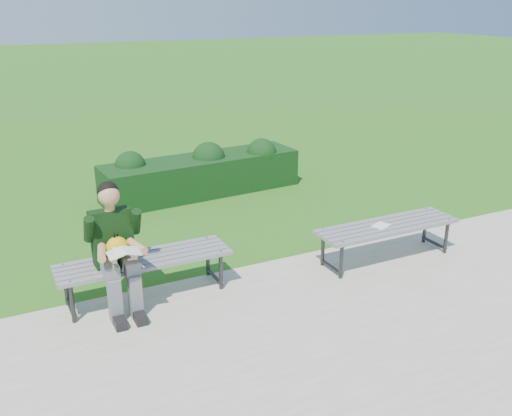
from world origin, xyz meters
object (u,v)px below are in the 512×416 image
object	(u,v)px
bench_left	(144,263)
paper_sheet	(381,226)
seated_boy	(115,245)
bench_right	(387,229)
hedge	(203,172)

from	to	relation	value
bench_left	paper_sheet	distance (m)	2.79
paper_sheet	seated_boy	bearing A→B (deg)	174.86
seated_boy	paper_sheet	size ratio (longest dim) A/B	4.96
bench_right	paper_sheet	bearing A→B (deg)	-180.00
bench_left	hedge	bearing A→B (deg)	58.93
paper_sheet	bench_right	bearing A→B (deg)	0.00
paper_sheet	bench_left	bearing A→B (deg)	172.42
hedge	seated_boy	distance (m)	3.81
bench_left	bench_right	world-z (taller)	same
hedge	paper_sheet	xyz separation A→B (m)	(0.94, -3.41, 0.12)
bench_left	paper_sheet	size ratio (longest dim) A/B	6.79
hedge	bench_left	distance (m)	3.55
hedge	bench_right	size ratio (longest dim) A/B	1.83
bench_left	paper_sheet	bearing A→B (deg)	-7.58
bench_right	seated_boy	size ratio (longest dim) A/B	1.37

